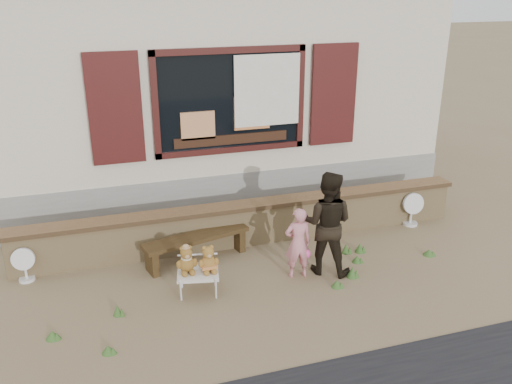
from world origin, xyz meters
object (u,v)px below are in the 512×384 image
object	(u,v)px
folding_chair	(198,273)
teddy_bear_left	(186,259)
teddy_bear_right	(208,258)
bench	(196,242)
adult	(327,223)
child	(298,243)

from	to	relation	value
folding_chair	teddy_bear_left	xyz separation A→B (m)	(-0.14, 0.03, 0.22)
teddy_bear_left	teddy_bear_right	world-z (taller)	teddy_bear_left
bench	teddy_bear_left	size ratio (longest dim) A/B	4.31
folding_chair	adult	size ratio (longest dim) A/B	0.41
adult	bench	bearing A→B (deg)	8.01
adult	folding_chair	bearing A→B (deg)	35.81
teddy_bear_left	folding_chair	bearing A→B (deg)	-0.00
child	bench	bearing A→B (deg)	-27.59
teddy_bear_left	child	bearing A→B (deg)	11.17
bench	folding_chair	xyz separation A→B (m)	(-0.16, -0.88, -0.00)
bench	teddy_bear_left	distance (m)	0.92
bench	adult	bearing A→B (deg)	-41.37
adult	teddy_bear_left	bearing A→B (deg)	34.92
bench	teddy_bear_right	size ratio (longest dim) A/B	4.41
teddy_bear_left	adult	distance (m)	1.98
teddy_bear_left	child	distance (m)	1.54
folding_chair	child	world-z (taller)	child
teddy_bear_right	bench	bearing A→B (deg)	100.02
bench	child	world-z (taller)	child
bench	folding_chair	distance (m)	0.89
adult	child	bearing A→B (deg)	37.04
teddy_bear_left	teddy_bear_right	size ratio (longest dim) A/B	1.02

